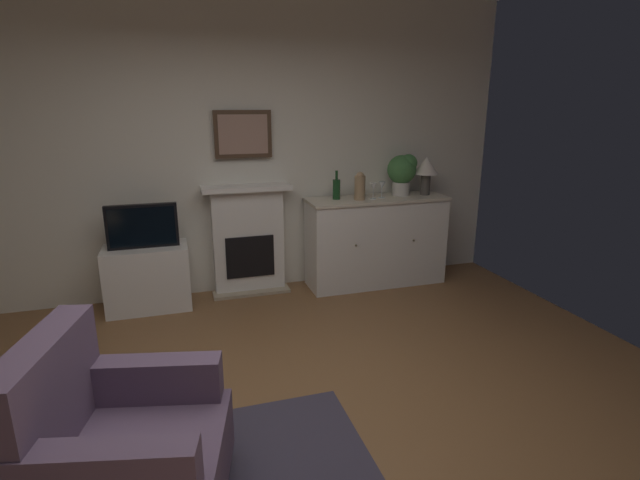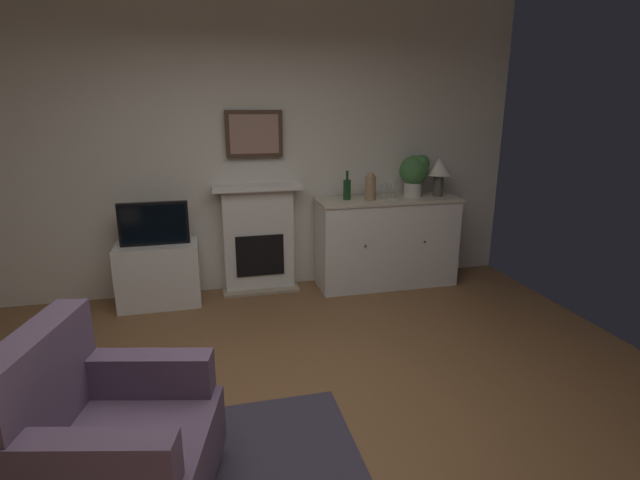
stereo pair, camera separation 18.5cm
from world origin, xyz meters
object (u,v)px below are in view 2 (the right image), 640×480
object	(u,v)px
wine_glass_center	(393,187)
tv_set	(154,224)
table_lamp	(439,169)
armchair	(107,440)
wine_glass_left	(384,188)
tv_cabinet	(159,274)
framed_picture	(254,134)
vase_decorative	(370,186)
wine_bottle	(347,189)
potted_plant_small	(415,172)
fireplace_unit	(258,238)
sideboard_cabinet	(387,242)

from	to	relation	value
wine_glass_center	tv_set	xyz separation A→B (m)	(-2.33, 0.01, -0.25)
table_lamp	armchair	size ratio (longest dim) A/B	0.42
wine_glass_left	tv_cabinet	distance (m)	2.35
framed_picture	tv_set	xyz separation A→B (m)	(-0.98, -0.23, -0.78)
framed_picture	wine_glass_left	world-z (taller)	framed_picture
wine_glass_left	vase_decorative	bearing A→B (deg)	177.54
tv_cabinet	wine_bottle	bearing A→B (deg)	0.71
potted_plant_small	tv_set	bearing A→B (deg)	-178.82
fireplace_unit	sideboard_cabinet	size ratio (longest dim) A/B	0.75
sideboard_cabinet	wine_glass_left	world-z (taller)	wine_glass_left
sideboard_cabinet	wine_bottle	size ratio (longest dim) A/B	5.08
framed_picture	tv_cabinet	xyz separation A→B (m)	(-0.97, -0.21, -1.28)
table_lamp	potted_plant_small	distance (m)	0.26
framed_picture	potted_plant_small	distance (m)	1.68
wine_bottle	wine_glass_center	bearing A→B (deg)	-7.42
fireplace_unit	potted_plant_small	size ratio (longest dim) A/B	2.56
fireplace_unit	wine_glass_center	size ratio (longest dim) A/B	6.67
wine_bottle	armchair	world-z (taller)	wine_bottle
vase_decorative	tv_cabinet	distance (m)	2.22
sideboard_cabinet	wine_glass_center	distance (m)	0.59
wine_bottle	potted_plant_small	size ratio (longest dim) A/B	0.67
framed_picture	sideboard_cabinet	xyz separation A→B (m)	(1.32, -0.22, -1.11)
fireplace_unit	potted_plant_small	distance (m)	1.75
wine_glass_center	vase_decorative	world-z (taller)	vase_decorative
potted_plant_small	wine_glass_center	bearing A→B (deg)	-165.24
tv_cabinet	tv_set	bearing A→B (deg)	-90.00
vase_decorative	wine_glass_center	bearing A→B (deg)	6.03
tv_set	potted_plant_small	distance (m)	2.62
framed_picture	tv_set	bearing A→B (deg)	-166.69
wine_glass_center	tv_cabinet	world-z (taller)	wine_glass_center
fireplace_unit	vase_decorative	world-z (taller)	vase_decorative
tv_cabinet	wine_glass_left	bearing A→B (deg)	-1.83
wine_bottle	sideboard_cabinet	bearing A→B (deg)	-5.04
table_lamp	armchair	world-z (taller)	table_lamp
sideboard_cabinet	wine_bottle	xyz separation A→B (m)	(-0.43, 0.04, 0.57)
wine_bottle	wine_glass_center	size ratio (longest dim) A/B	1.76
framed_picture	tv_set	size ratio (longest dim) A/B	0.89
framed_picture	tv_cabinet	world-z (taller)	framed_picture
sideboard_cabinet	armchair	world-z (taller)	sideboard_cabinet
fireplace_unit	wine_bottle	bearing A→B (deg)	-8.90
sideboard_cabinet	tv_cabinet	size ratio (longest dim) A/B	1.96
sideboard_cabinet	tv_cabinet	distance (m)	2.30
wine_glass_left	table_lamp	bearing A→B (deg)	5.18
wine_glass_center	tv_set	size ratio (longest dim) A/B	0.27
wine_glass_center	sideboard_cabinet	bearing A→B (deg)	148.60
wine_glass_left	vase_decorative	distance (m)	0.15
sideboard_cabinet	vase_decorative	bearing A→B (deg)	-166.99
tv_cabinet	tv_set	size ratio (longest dim) A/B	1.21
table_lamp	wine_glass_left	world-z (taller)	table_lamp
fireplace_unit	wine_bottle	size ratio (longest dim) A/B	3.79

